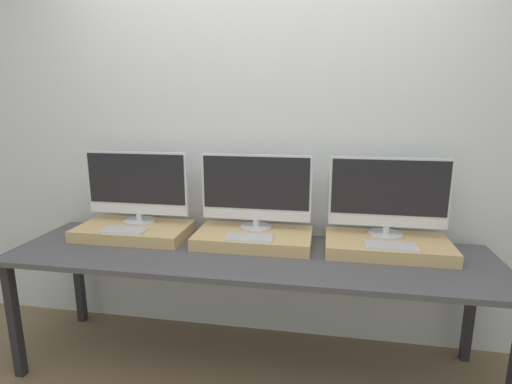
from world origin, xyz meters
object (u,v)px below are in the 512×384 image
keyboard_right (391,246)px  monitor_left (137,186)px  keyboard_left (124,230)px  keyboard_center (250,238)px  monitor_center (256,190)px  monitor_right (389,195)px

keyboard_right → monitor_left: bearing=172.6°
keyboard_left → keyboard_right: size_ratio=1.00×
keyboard_left → keyboard_right: same height
monitor_left → keyboard_center: (0.76, -0.20, -0.23)m
monitor_center → keyboard_right: monitor_center is taller
keyboard_center → keyboard_right: 0.76m
keyboard_left → monitor_center: bearing=14.6°
monitor_center → monitor_right: bearing=0.0°
monitor_right → keyboard_right: bearing=-90.0°
keyboard_center → monitor_left: bearing=165.4°
monitor_right → keyboard_right: monitor_right is taller
keyboard_left → keyboard_right: 1.52m
keyboard_left → keyboard_right: (1.52, 0.00, 0.00)m
monitor_right → keyboard_center: bearing=-165.4°
monitor_center → monitor_right: (0.76, 0.00, 0.00)m
keyboard_right → monitor_right: bearing=90.0°
keyboard_right → keyboard_center: bearing=180.0°
monitor_left → monitor_right: bearing=0.0°
monitor_center → monitor_right: same height
keyboard_center → keyboard_left: bearing=180.0°
keyboard_center → monitor_right: size_ratio=0.40×
monitor_center → keyboard_center: size_ratio=2.51×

